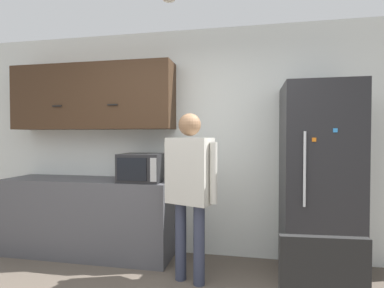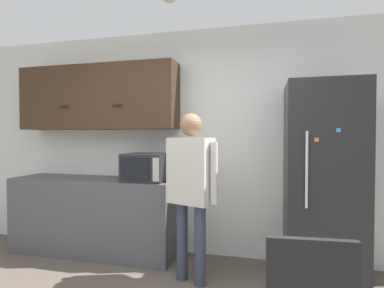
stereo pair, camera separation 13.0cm
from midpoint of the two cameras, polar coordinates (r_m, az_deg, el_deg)
name	(u,v)px [view 2 (the right image)]	position (r m, az deg, el deg)	size (l,w,h in m)	color
back_wall	(195,142)	(3.64, 1.53, 0.33)	(6.00, 0.06, 2.70)	silver
counter	(94,215)	(3.92, -17.19, -12.87)	(2.03, 0.56, 0.91)	#4C4C51
upper_cabinets	(98,98)	(3.92, -16.55, 8.41)	(2.03, 0.37, 0.78)	#3D2819
microwave	(146,167)	(3.45, -7.71, -4.41)	(0.47, 0.42, 0.31)	#232326
person	(191,180)	(2.92, 1.07, -6.84)	(0.56, 0.35, 1.64)	#33384C
refrigerator	(323,182)	(3.26, 24.69, -6.59)	(0.71, 0.72, 1.94)	#232326
ceiling_light	(170,0)	(3.06, -2.94, 25.76)	(0.11, 0.11, 0.01)	white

